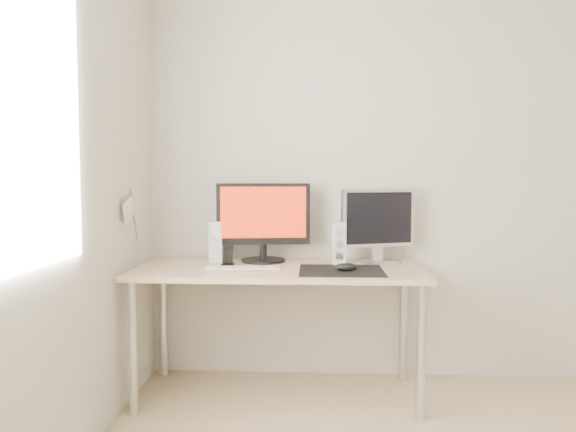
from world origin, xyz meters
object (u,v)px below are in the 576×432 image
object	(u,v)px
mouse	(345,267)
phone_dock	(228,259)
second_monitor	(378,222)
speaker_right	(339,243)
keyboard	(243,269)
desk	(279,281)
speaker_left	(217,242)
main_monitor	(263,219)

from	to	relation	value
mouse	phone_dock	size ratio (longest dim) A/B	0.98
second_monitor	speaker_right	world-z (taller)	second_monitor
speaker_right	keyboard	world-z (taller)	speaker_right
desk	second_monitor	distance (m)	0.68
speaker_left	second_monitor	bearing A→B (deg)	1.32
main_monitor	phone_dock	world-z (taller)	main_monitor
phone_dock	second_monitor	bearing A→B (deg)	10.76
speaker_left	speaker_right	distance (m)	0.72
main_monitor	second_monitor	world-z (taller)	main_monitor
second_monitor	speaker_left	world-z (taller)	second_monitor
speaker_right	second_monitor	bearing A→B (deg)	16.83
mouse	speaker_left	world-z (taller)	speaker_left
main_monitor	phone_dock	bearing A→B (deg)	-139.86
speaker_right	phone_dock	world-z (taller)	speaker_right
second_monitor	speaker_left	size ratio (longest dim) A/B	1.80
speaker_left	speaker_right	world-z (taller)	same
speaker_left	desk	bearing A→B (deg)	-24.94
desk	mouse	bearing A→B (deg)	-19.80
mouse	main_monitor	world-z (taller)	main_monitor
speaker_right	phone_dock	bearing A→B (deg)	-171.51
mouse	keyboard	xyz separation A→B (m)	(-0.55, 0.03, -0.02)
second_monitor	phone_dock	distance (m)	0.90
main_monitor	speaker_right	bearing A→B (deg)	-8.15
mouse	main_monitor	bearing A→B (deg)	145.28
desk	speaker_right	bearing A→B (deg)	20.99
second_monitor	mouse	bearing A→B (deg)	-121.99
desk	main_monitor	bearing A→B (deg)	118.50
desk	second_monitor	bearing A→B (deg)	19.33
main_monitor	desk	bearing A→B (deg)	-61.50
mouse	speaker_left	size ratio (longest dim) A/B	0.50
second_monitor	desk	bearing A→B (deg)	-160.67
mouse	second_monitor	xyz separation A→B (m)	(0.21, 0.33, 0.22)
second_monitor	phone_dock	size ratio (longest dim) A/B	3.51
main_monitor	phone_dock	size ratio (longest dim) A/B	4.41
phone_dock	keyboard	bearing A→B (deg)	-53.07
mouse	desk	world-z (taller)	mouse
speaker_left	speaker_right	bearing A→B (deg)	-3.77
main_monitor	mouse	bearing A→B (deg)	-34.72
main_monitor	second_monitor	bearing A→B (deg)	0.50
speaker_left	phone_dock	size ratio (longest dim) A/B	1.95
main_monitor	speaker_right	distance (m)	0.47
mouse	second_monitor	world-z (taller)	second_monitor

